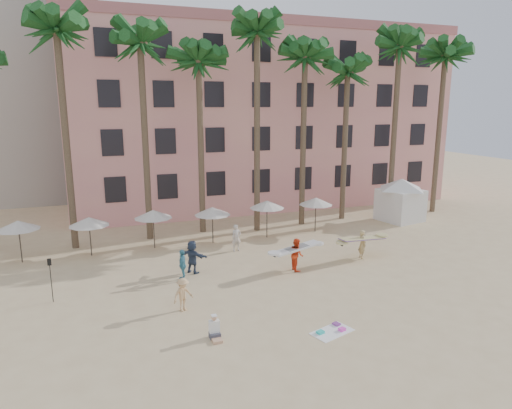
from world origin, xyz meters
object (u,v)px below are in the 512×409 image
at_px(pink_hotel, 255,119).
at_px(carrier_white, 297,253).
at_px(carrier_yellow, 362,242).
at_px(cabana, 401,196).

xyz_separation_m(pink_hotel, carrier_white, (-4.80, -20.40, -6.99)).
bearing_deg(carrier_yellow, carrier_white, -173.84).
bearing_deg(carrier_yellow, cabana, 41.06).
bearing_deg(pink_hotel, cabana, -57.49).
bearing_deg(pink_hotel, carrier_yellow, -90.18).
xyz_separation_m(pink_hotel, cabana, (8.13, -12.75, -5.93)).
height_order(cabana, carrier_yellow, cabana).
relative_size(pink_hotel, carrier_yellow, 10.43).
height_order(pink_hotel, cabana, pink_hotel).
height_order(cabana, carrier_white, cabana).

